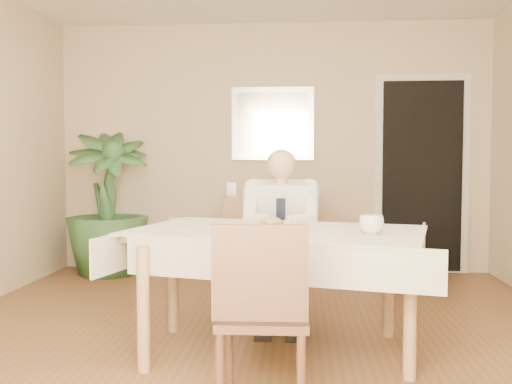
# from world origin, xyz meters

# --- Properties ---
(room) EXTENTS (5.00, 5.02, 2.60)m
(room) POSITION_xyz_m (0.00, 0.00, 1.30)
(room) COLOR brown
(room) RESTS_ON ground
(window) EXTENTS (1.34, 0.04, 1.44)m
(window) POSITION_xyz_m (0.00, -2.47, 1.45)
(window) COLOR silver
(window) RESTS_ON room
(doorway) EXTENTS (0.96, 0.07, 2.10)m
(doorway) POSITION_xyz_m (1.55, 2.46, 1.00)
(doorway) COLOR silver
(doorway) RESTS_ON ground
(mirror) EXTENTS (0.86, 0.04, 0.76)m
(mirror) POSITION_xyz_m (0.01, 2.47, 1.55)
(mirror) COLOR silver
(mirror) RESTS_ON room
(dining_table) EXTENTS (1.95, 1.42, 0.75)m
(dining_table) POSITION_xyz_m (0.16, -0.12, 0.67)
(dining_table) COLOR tan
(dining_table) RESTS_ON ground
(chair_far) EXTENTS (0.43, 0.43, 0.86)m
(chair_far) POSITION_xyz_m (0.16, 0.75, 0.48)
(chair_far) COLOR #452619
(chair_far) RESTS_ON ground
(chair_near) EXTENTS (0.43, 0.43, 0.89)m
(chair_near) POSITION_xyz_m (0.13, -0.97, 0.50)
(chair_near) COLOR #452619
(chair_near) RESTS_ON ground
(seated_man) EXTENTS (0.48, 0.72, 1.24)m
(seated_man) POSITION_xyz_m (0.16, 0.47, 0.69)
(seated_man) COLOR white
(seated_man) RESTS_ON ground
(plate) EXTENTS (0.26, 0.26, 0.02)m
(plate) POSITION_xyz_m (0.12, 0.05, 0.76)
(plate) COLOR white
(plate) RESTS_ON dining_table
(food) EXTENTS (0.14, 0.14, 0.06)m
(food) POSITION_xyz_m (0.12, 0.05, 0.78)
(food) COLOR olive
(food) RESTS_ON dining_table
(knife) EXTENTS (0.01, 0.13, 0.01)m
(knife) POSITION_xyz_m (0.16, -0.01, 0.78)
(knife) COLOR silver
(knife) RESTS_ON dining_table
(fork) EXTENTS (0.01, 0.13, 0.01)m
(fork) POSITION_xyz_m (0.08, -0.01, 0.78)
(fork) COLOR silver
(fork) RESTS_ON dining_table
(coffee_mug) EXTENTS (0.17, 0.17, 0.11)m
(coffee_mug) POSITION_xyz_m (0.70, -0.30, 0.81)
(coffee_mug) COLOR white
(coffee_mug) RESTS_ON dining_table
(sideboard) EXTENTS (1.02, 0.44, 0.79)m
(sideboard) POSITION_xyz_m (0.01, 2.32, 0.40)
(sideboard) COLOR tan
(sideboard) RESTS_ON ground
(photo_frame_left) EXTENTS (0.10, 0.02, 0.14)m
(photo_frame_left) POSITION_xyz_m (-0.41, 2.38, 0.86)
(photo_frame_left) COLOR silver
(photo_frame_left) RESTS_ON sideboard
(photo_frame_center) EXTENTS (0.10, 0.02, 0.14)m
(photo_frame_center) POSITION_xyz_m (-0.19, 2.37, 0.86)
(photo_frame_center) COLOR silver
(photo_frame_center) RESTS_ON sideboard
(photo_frame_right) EXTENTS (0.10, 0.02, 0.14)m
(photo_frame_right) POSITION_xyz_m (0.08, 2.34, 0.86)
(photo_frame_right) COLOR silver
(photo_frame_right) RESTS_ON sideboard
(potted_palm) EXTENTS (1.09, 1.09, 1.46)m
(potted_palm) POSITION_xyz_m (-1.66, 2.13, 0.73)
(potted_palm) COLOR #2A5328
(potted_palm) RESTS_ON ground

